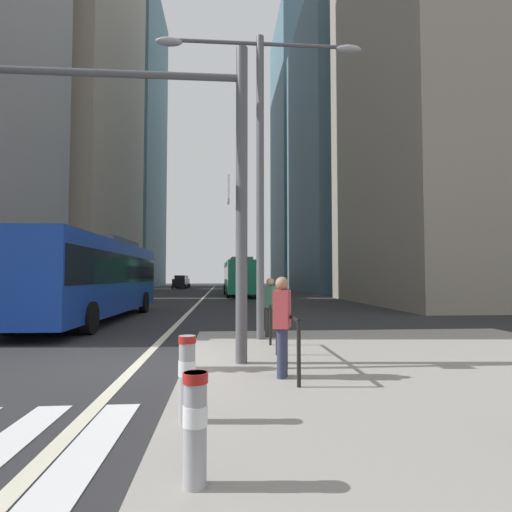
# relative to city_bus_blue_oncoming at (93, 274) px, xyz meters

# --- Properties ---
(ground_plane) EXTENTS (160.00, 160.00, 0.00)m
(ground_plane) POSITION_rel_city_bus_blue_oncoming_xyz_m (3.47, 11.43, -1.84)
(ground_plane) COLOR #28282B
(median_island) EXTENTS (9.00, 10.00, 0.15)m
(median_island) POSITION_rel_city_bus_blue_oncoming_xyz_m (8.97, -9.57, -1.76)
(median_island) COLOR gray
(median_island) RESTS_ON ground
(lane_centre_line) EXTENTS (0.20, 80.00, 0.01)m
(lane_centre_line) POSITION_rel_city_bus_blue_oncoming_xyz_m (3.47, 21.43, -1.83)
(lane_centre_line) COLOR beige
(lane_centre_line) RESTS_ON ground
(office_tower_left_mid) EXTENTS (12.45, 22.76, 51.91)m
(office_tower_left_mid) POSITION_rel_city_bus_blue_oncoming_xyz_m (-12.53, 31.02, 24.12)
(office_tower_left_mid) COLOR gray
(office_tower_left_mid) RESTS_ON ground
(office_tower_left_far) EXTENTS (11.88, 21.85, 52.54)m
(office_tower_left_far) POSITION_rel_city_bus_blue_oncoming_xyz_m (-12.53, 57.26, 24.43)
(office_tower_left_far) COLOR slate
(office_tower_left_far) RESTS_ON ground
(office_tower_right_mid) EXTENTS (12.33, 20.19, 33.70)m
(office_tower_right_mid) POSITION_rel_city_bus_blue_oncoming_xyz_m (20.47, 32.23, 15.01)
(office_tower_right_mid) COLOR slate
(office_tower_right_mid) RESTS_ON ground
(office_tower_right_far) EXTENTS (12.11, 18.93, 47.71)m
(office_tower_right_far) POSITION_rel_city_bus_blue_oncoming_xyz_m (20.47, 55.56, 22.02)
(office_tower_right_far) COLOR slate
(office_tower_right_far) RESTS_ON ground
(city_bus_blue_oncoming) EXTENTS (2.90, 12.02, 3.40)m
(city_bus_blue_oncoming) POSITION_rel_city_bus_blue_oncoming_xyz_m (0.00, 0.00, 0.00)
(city_bus_blue_oncoming) COLOR #14389E
(city_bus_blue_oncoming) RESTS_ON ground
(city_bus_red_receding) EXTENTS (2.92, 10.67, 3.40)m
(city_bus_red_receding) POSITION_rel_city_bus_blue_oncoming_xyz_m (6.61, 20.68, -0.00)
(city_bus_red_receding) COLOR #198456
(city_bus_red_receding) RESTS_ON ground
(city_bus_red_distant) EXTENTS (2.83, 11.18, 3.40)m
(city_bus_red_distant) POSITION_rel_city_bus_blue_oncoming_xyz_m (6.77, 44.14, -0.00)
(city_bus_red_distant) COLOR #198456
(city_bus_red_distant) RESTS_ON ground
(car_oncoming_mid) EXTENTS (2.15, 4.56, 1.94)m
(car_oncoming_mid) POSITION_rel_city_bus_blue_oncoming_xyz_m (-1.15, 44.30, -0.85)
(car_oncoming_mid) COLOR black
(car_oncoming_mid) RESTS_ON ground
(car_receding_near) EXTENTS (2.09, 4.46, 1.94)m
(car_receding_near) POSITION_rel_city_bus_blue_oncoming_xyz_m (7.71, 34.29, -0.85)
(car_receding_near) COLOR gold
(car_receding_near) RESTS_ON ground
(car_receding_far) EXTENTS (2.08, 4.48, 1.94)m
(car_receding_far) POSITION_rel_city_bus_blue_oncoming_xyz_m (7.07, 31.91, -0.85)
(car_receding_far) COLOR #232838
(car_receding_far) RESTS_ON ground
(car_oncoming_far) EXTENTS (2.08, 4.36, 1.94)m
(car_oncoming_far) POSITION_rel_city_bus_blue_oncoming_xyz_m (-1.40, 50.71, -0.85)
(car_oncoming_far) COLOR maroon
(car_oncoming_far) RESTS_ON ground
(traffic_signal_gantry) EXTENTS (6.64, 0.65, 6.00)m
(traffic_signal_gantry) POSITION_rel_city_bus_blue_oncoming_xyz_m (3.27, -9.10, 2.30)
(traffic_signal_gantry) COLOR #515156
(traffic_signal_gantry) RESTS_ON median_island
(street_lamp_post) EXTENTS (5.50, 0.32, 8.00)m
(street_lamp_post) POSITION_rel_city_bus_blue_oncoming_xyz_m (6.11, -6.16, 3.45)
(street_lamp_post) COLOR #56565B
(street_lamp_post) RESTS_ON median_island
(bollard_front) EXTENTS (0.20, 0.20, 0.86)m
(bollard_front) POSITION_rel_city_bus_blue_oncoming_xyz_m (4.96, -13.57, -1.21)
(bollard_front) COLOR #99999E
(bollard_front) RESTS_ON median_island
(bollard_left) EXTENTS (0.20, 0.20, 0.94)m
(bollard_left) POSITION_rel_city_bus_blue_oncoming_xyz_m (4.77, -12.14, -1.16)
(bollard_left) COLOR #99999E
(bollard_left) RESTS_ON median_island
(pedestrian_railing) EXTENTS (0.06, 3.76, 0.98)m
(pedestrian_railing) POSITION_rel_city_bus_blue_oncoming_xyz_m (6.27, -8.97, -0.98)
(pedestrian_railing) COLOR black
(pedestrian_railing) RESTS_ON median_island
(pedestrian_waiting) EXTENTS (0.44, 0.43, 1.57)m
(pedestrian_waiting) POSITION_rel_city_bus_blue_oncoming_xyz_m (6.41, -5.83, -0.82)
(pedestrian_waiting) COLOR #423D38
(pedestrian_waiting) RESTS_ON median_island
(pedestrian_far) EXTENTS (0.34, 0.43, 1.60)m
(pedestrian_far) POSITION_rel_city_bus_blue_oncoming_xyz_m (6.11, -10.21, -0.81)
(pedestrian_far) COLOR #2D334C
(pedestrian_far) RESTS_ON median_island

